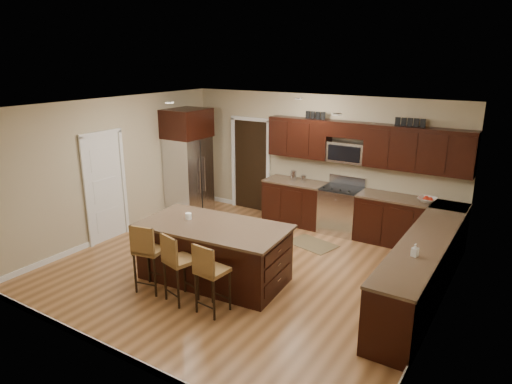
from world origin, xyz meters
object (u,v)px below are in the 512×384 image
Objects in this scene: stool_right at (209,271)px; refrigerator at (188,161)px; stool_mid at (177,260)px; island at (214,254)px; stool_left at (148,250)px; range at (341,210)px.

stool_right is 0.44× the size of refrigerator.
island is at bearing 103.12° from stool_mid.
stool_mid is at bearing -175.50° from stool_right.
stool_right is (0.59, -0.00, -0.01)m from stool_mid.
stool_right is at bearing 14.35° from stool_mid.
island is at bearing 43.97° from stool_left.
stool_right is at bearing -60.98° from island.
stool_left is at bearing -59.52° from refrigerator.
range is at bearing 57.51° from stool_left.
stool_left is 1.03× the size of stool_mid.
refrigerator reaches higher than range.
refrigerator is (-3.30, -0.76, 0.74)m from range.
stool_mid is 0.59m from stool_right.
refrigerator reaches higher than stool_right.
stool_mid is 1.01× the size of stool_right.
range is at bearing 12.90° from refrigerator.
refrigerator is (-2.40, 2.23, 0.78)m from island.
stool_left reaches higher than island.
stool_right is 4.31m from refrigerator.
refrigerator is at bearing 132.05° from island.
range reaches higher than stool_mid.
stool_left is 0.57m from stool_mid.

